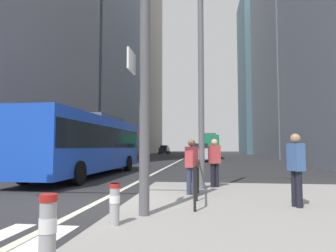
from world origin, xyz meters
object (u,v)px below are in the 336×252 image
at_px(city_bus_red_receding, 209,145).
at_px(pedestrian_walking, 192,164).
at_px(street_lamp_post, 201,41).
at_px(bollard_front, 48,231).
at_px(pedestrian_waiting, 296,166).
at_px(pedestrian_far, 215,160).
at_px(car_oncoming_mid, 164,150).
at_px(car_receding_near, 201,152).
at_px(city_bus_blue_oncoming, 88,142).
at_px(traffic_signal_gantry, 66,34).
at_px(sedan_white_oncoming, 4,158).
at_px(bollard_left, 115,202).
at_px(city_bus_red_distant, 206,146).

distance_m(city_bus_red_receding, pedestrian_walking, 34.26).
bearing_deg(street_lamp_post, bollard_front, -102.35).
bearing_deg(pedestrian_walking, pedestrian_waiting, -30.94).
distance_m(pedestrian_waiting, pedestrian_walking, 2.97).
bearing_deg(pedestrian_far, street_lamp_post, -134.11).
xyz_separation_m(car_oncoming_mid, car_receding_near, (8.54, -33.13, -0.00)).
distance_m(car_oncoming_mid, pedestrian_far, 55.79).
relative_size(city_bus_red_receding, street_lamp_post, 1.34).
relative_size(city_bus_blue_oncoming, car_oncoming_mid, 2.54).
height_order(city_bus_blue_oncoming, traffic_signal_gantry, traffic_signal_gantry).
distance_m(city_bus_blue_oncoming, street_lamp_post, 8.78).
bearing_deg(traffic_signal_gantry, street_lamp_post, 55.03).
xyz_separation_m(sedan_white_oncoming, car_receding_near, (10.06, 17.80, -0.00)).
bearing_deg(pedestrian_waiting, pedestrian_far, 118.82).
height_order(city_bus_blue_oncoming, car_receding_near, city_bus_blue_oncoming).
height_order(sedan_white_oncoming, bollard_front, sedan_white_oncoming).
xyz_separation_m(city_bus_red_receding, bollard_left, (-2.10, -37.92, -1.26)).
xyz_separation_m(city_bus_blue_oncoming, pedestrian_walking, (5.89, -6.55, -0.78)).
bearing_deg(city_bus_red_distant, traffic_signal_gantry, -93.17).
bearing_deg(sedan_white_oncoming, bollard_front, -52.66).
distance_m(car_receding_near, pedestrian_walking, 23.64).
distance_m(city_bus_red_receding, car_receding_near, 10.68).
relative_size(car_receding_near, pedestrian_walking, 2.54).
distance_m(car_receding_near, bollard_front, 29.53).
bearing_deg(bollard_left, sedan_white_oncoming, 133.44).
relative_size(bollard_left, pedestrian_waiting, 0.43).
relative_size(pedestrian_waiting, pedestrian_walking, 1.05).
distance_m(bollard_front, pedestrian_far, 7.94).
bearing_deg(pedestrian_far, city_bus_blue_oncoming, 144.26).
bearing_deg(traffic_signal_gantry, city_bus_blue_oncoming, 109.12).
distance_m(city_bus_blue_oncoming, city_bus_red_distant, 47.32).
height_order(traffic_signal_gantry, street_lamp_post, street_lamp_post).
height_order(street_lamp_post, pedestrian_waiting, street_lamp_post).
bearing_deg(bollard_left, traffic_signal_gantry, 149.23).
bearing_deg(bollard_front, pedestrian_waiting, 48.43).
bearing_deg(car_oncoming_mid, city_bus_red_distant, -19.96).
height_order(city_bus_blue_oncoming, car_oncoming_mid, city_bus_blue_oncoming).
bearing_deg(pedestrian_waiting, street_lamp_post, 128.44).
bearing_deg(city_bus_blue_oncoming, car_oncoming_mid, 93.21).
relative_size(city_bus_red_receding, pedestrian_walking, 6.55).
distance_m(sedan_white_oncoming, city_bus_red_receding, 30.50).
xyz_separation_m(city_bus_red_receding, car_oncoming_mid, (-9.59, 22.54, -0.84)).
bearing_deg(street_lamp_post, city_bus_red_receding, 88.96).
bearing_deg(bollard_front, traffic_signal_gantry, 113.80).
bearing_deg(pedestrian_walking, street_lamp_post, 78.25).
relative_size(city_bus_red_distant, pedestrian_waiting, 6.22).
relative_size(city_bus_blue_oncoming, street_lamp_post, 1.46).
distance_m(car_oncoming_mid, bollard_left, 60.92).
distance_m(traffic_signal_gantry, street_lamp_post, 5.23).
relative_size(traffic_signal_gantry, bollard_left, 8.00).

